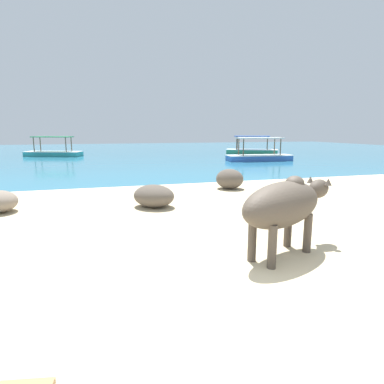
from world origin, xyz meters
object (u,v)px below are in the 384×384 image
(cow, at_px, (285,205))
(boat_teal, at_px, (53,152))
(boat_green, at_px, (252,150))
(boat_blue, at_px, (259,156))

(cow, relative_size, boat_teal, 0.49)
(cow, bearing_deg, boat_green, 39.70)
(cow, bearing_deg, boat_teal, 79.60)
(boat_blue, bearing_deg, boat_green, -107.21)
(boat_blue, height_order, boat_green, same)
(cow, relative_size, boat_blue, 0.50)
(boat_green, bearing_deg, boat_teal, 21.73)
(cow, distance_m, boat_blue, 14.38)
(cow, height_order, boat_teal, boat_teal)
(cow, relative_size, boat_green, 0.49)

